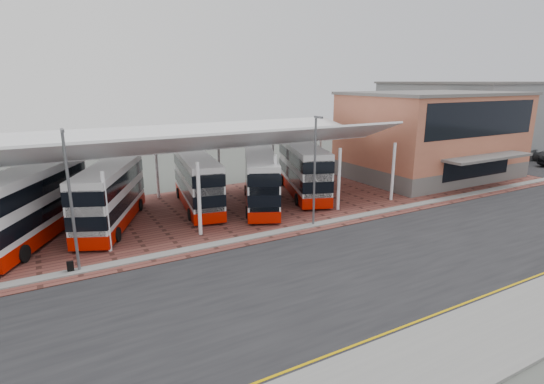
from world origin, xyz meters
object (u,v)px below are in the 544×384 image
object	(u,v)px
terminal	(432,135)
bus_2	(110,196)
bus_4	(261,181)
bus_5	(303,170)
bus_1	(30,206)
bus_3	(197,182)

from	to	relation	value
terminal	bus_2	distance (m)	34.06
terminal	bus_4	size ratio (longest dim) A/B	1.71
bus_4	bus_5	world-z (taller)	bus_5
bus_5	bus_4	bearing A→B (deg)	-143.77
bus_1	bus_5	xyz separation A→B (m)	(22.28, 1.05, -0.08)
bus_1	bus_3	bearing A→B (deg)	36.87
bus_1	bus_4	xyz separation A→B (m)	(17.04, -0.41, -0.20)
bus_3	bus_5	size ratio (longest dim) A/B	0.94
bus_1	bus_5	size ratio (longest dim) A/B	1.00
bus_2	bus_3	distance (m)	7.22
terminal	bus_1	bearing A→B (deg)	-178.73
bus_3	bus_2	bearing A→B (deg)	-159.70
bus_1	bus_4	size ratio (longest dim) A/B	1.08
terminal	bus_4	distance (m)	22.22
bus_5	terminal	bearing A→B (deg)	20.06
bus_2	bus_3	xyz separation A→B (m)	(7.10, 1.30, -0.06)
bus_2	bus_4	xyz separation A→B (m)	(11.93, -0.90, -0.03)
terminal	bus_2	bearing A→B (deg)	-179.37
terminal	bus_2	size ratio (longest dim) A/B	1.68
bus_1	bus_3	world-z (taller)	bus_1
bus_2	bus_5	xyz separation A→B (m)	(17.17, 0.55, 0.09)
bus_1	bus_4	bearing A→B (deg)	27.13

